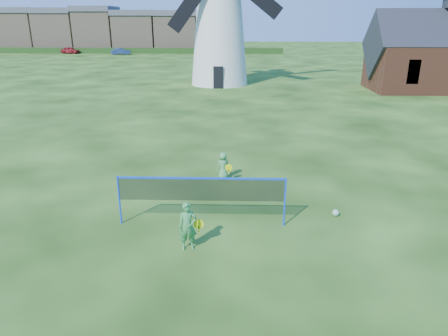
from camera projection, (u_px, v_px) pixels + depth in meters
ground at (217, 218)px, 13.01m from camera, size 220.00×220.00×0.00m
windmill at (219, 22)px, 37.80m from camera, size 11.29×5.38×16.03m
chapel at (442, 57)px, 35.32m from camera, size 12.19×5.91×10.31m
badminton_net at (201, 190)px, 12.20m from camera, size 5.05×0.05×1.55m
player_girl at (188, 226)px, 11.02m from camera, size 0.70×0.42×1.37m
player_boy at (223, 166)px, 15.99m from camera, size 0.67×0.51×1.08m
play_ball at (336, 213)px, 13.08m from camera, size 0.22×0.22×0.22m
terraced_houses at (100, 30)px, 80.02m from camera, size 52.67×8.40×8.29m
hedge at (115, 51)px, 75.44m from camera, size 62.00×0.80×1.00m
car_left at (70, 50)px, 74.86m from camera, size 3.70×2.20×1.18m
car_right at (121, 51)px, 72.89m from camera, size 3.58×1.91×1.12m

